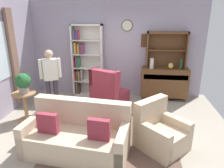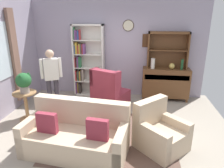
{
  "view_description": "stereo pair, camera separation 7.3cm",
  "coord_description": "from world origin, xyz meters",
  "px_view_note": "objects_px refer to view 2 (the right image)",
  "views": [
    {
      "loc": [
        0.59,
        -3.94,
        2.35
      ],
      "look_at": [
        0.1,
        0.2,
        0.95
      ],
      "focal_mm": 33.23,
      "sensor_mm": 36.0,
      "label": 1
    },
    {
      "loc": [
        0.66,
        -3.93,
        2.35
      ],
      "look_at": [
        0.1,
        0.2,
        0.95
      ],
      "focal_mm": 33.23,
      "sensor_mm": 36.0,
      "label": 2
    }
  ],
  "objects_px": {
    "bottle_wine": "(182,64)",
    "potted_plant_large": "(24,81)",
    "bookshelf": "(86,61)",
    "book_stack": "(86,109)",
    "wingback_chair": "(109,93)",
    "vase_tall": "(153,64)",
    "armchair_floral": "(160,133)",
    "potted_plant_small": "(45,114)",
    "sideboard": "(165,82)",
    "vase_round": "(172,66)",
    "couch_floral": "(77,135)",
    "sideboard_hutch": "(168,45)",
    "coffee_table": "(91,112)",
    "person_reading": "(52,76)",
    "plant_stand": "(26,103)"
  },
  "relations": [
    {
      "from": "vase_round",
      "to": "book_stack",
      "type": "distance_m",
      "value": 2.75
    },
    {
      "from": "vase_round",
      "to": "coffee_table",
      "type": "distance_m",
      "value": 2.66
    },
    {
      "from": "sideboard",
      "to": "vase_tall",
      "type": "relative_size",
      "value": 4.51
    },
    {
      "from": "armchair_floral",
      "to": "potted_plant_small",
      "type": "bearing_deg",
      "value": 164.77
    },
    {
      "from": "potted_plant_small",
      "to": "book_stack",
      "type": "height_order",
      "value": "book_stack"
    },
    {
      "from": "sideboard_hutch",
      "to": "sideboard",
      "type": "bearing_deg",
      "value": -90.0
    },
    {
      "from": "plant_stand",
      "to": "book_stack",
      "type": "distance_m",
      "value": 1.5
    },
    {
      "from": "armchair_floral",
      "to": "potted_plant_large",
      "type": "height_order",
      "value": "potted_plant_large"
    },
    {
      "from": "vase_round",
      "to": "bookshelf",
      "type": "bearing_deg",
      "value": 176.44
    },
    {
      "from": "armchair_floral",
      "to": "potted_plant_small",
      "type": "xyz_separation_m",
      "value": [
        -2.53,
        0.69,
        -0.13
      ]
    },
    {
      "from": "potted_plant_small",
      "to": "coffee_table",
      "type": "bearing_deg",
      "value": -6.54
    },
    {
      "from": "bookshelf",
      "to": "vase_round",
      "type": "relative_size",
      "value": 12.35
    },
    {
      "from": "sideboard",
      "to": "coffee_table",
      "type": "distance_m",
      "value": 2.54
    },
    {
      "from": "sideboard",
      "to": "bottle_wine",
      "type": "bearing_deg",
      "value": -12.89
    },
    {
      "from": "sideboard_hutch",
      "to": "bottle_wine",
      "type": "relative_size",
      "value": 3.77
    },
    {
      "from": "wingback_chair",
      "to": "person_reading",
      "type": "xyz_separation_m",
      "value": [
        -1.38,
        -0.36,
        0.52
      ]
    },
    {
      "from": "vase_round",
      "to": "potted_plant_small",
      "type": "height_order",
      "value": "vase_round"
    },
    {
      "from": "bookshelf",
      "to": "book_stack",
      "type": "distance_m",
      "value": 2.14
    },
    {
      "from": "sideboard",
      "to": "vase_round",
      "type": "distance_m",
      "value": 0.52
    },
    {
      "from": "vase_tall",
      "to": "book_stack",
      "type": "relative_size",
      "value": 1.44
    },
    {
      "from": "sideboard_hutch",
      "to": "wingback_chair",
      "type": "distance_m",
      "value": 2.11
    },
    {
      "from": "sideboard",
      "to": "vase_tall",
      "type": "distance_m",
      "value": 0.68
    },
    {
      "from": "person_reading",
      "to": "armchair_floral",
      "type": "bearing_deg",
      "value": -26.85
    },
    {
      "from": "bottle_wine",
      "to": "potted_plant_large",
      "type": "distance_m",
      "value": 4.02
    },
    {
      "from": "couch_floral",
      "to": "potted_plant_small",
      "type": "bearing_deg",
      "value": 136.79
    },
    {
      "from": "bookshelf",
      "to": "bottle_wine",
      "type": "bearing_deg",
      "value": -3.69
    },
    {
      "from": "sideboard",
      "to": "plant_stand",
      "type": "relative_size",
      "value": 1.91
    },
    {
      "from": "wingback_chair",
      "to": "person_reading",
      "type": "bearing_deg",
      "value": -165.45
    },
    {
      "from": "vase_round",
      "to": "book_stack",
      "type": "bearing_deg",
      "value": -136.62
    },
    {
      "from": "plant_stand",
      "to": "couch_floral",
      "type": "bearing_deg",
      "value": -33.58
    },
    {
      "from": "vase_tall",
      "to": "wingback_chair",
      "type": "height_order",
      "value": "vase_tall"
    },
    {
      "from": "sideboard",
      "to": "potted_plant_small",
      "type": "bearing_deg",
      "value": -149.04
    },
    {
      "from": "armchair_floral",
      "to": "wingback_chair",
      "type": "height_order",
      "value": "wingback_chair"
    },
    {
      "from": "couch_floral",
      "to": "potted_plant_large",
      "type": "height_order",
      "value": "potted_plant_large"
    },
    {
      "from": "sideboard_hutch",
      "to": "person_reading",
      "type": "height_order",
      "value": "sideboard_hutch"
    },
    {
      "from": "bookshelf",
      "to": "person_reading",
      "type": "distance_m",
      "value": 1.33
    },
    {
      "from": "armchair_floral",
      "to": "coffee_table",
      "type": "bearing_deg",
      "value": 158.3
    },
    {
      "from": "couch_floral",
      "to": "vase_round",
      "type": "bearing_deg",
      "value": 53.74
    },
    {
      "from": "vase_round",
      "to": "potted_plant_small",
      "type": "bearing_deg",
      "value": -151.12
    },
    {
      "from": "wingback_chair",
      "to": "vase_tall",
      "type": "bearing_deg",
      "value": 30.69
    },
    {
      "from": "wingback_chair",
      "to": "coffee_table",
      "type": "height_order",
      "value": "wingback_chair"
    },
    {
      "from": "plant_stand",
      "to": "person_reading",
      "type": "xyz_separation_m",
      "value": [
        0.42,
        0.6,
        0.49
      ]
    },
    {
      "from": "vase_tall",
      "to": "wingback_chair",
      "type": "distance_m",
      "value": 1.48
    },
    {
      "from": "bottle_wine",
      "to": "couch_floral",
      "type": "relative_size",
      "value": 0.15
    },
    {
      "from": "potted_plant_small",
      "to": "armchair_floral",
      "type": "bearing_deg",
      "value": -15.23
    },
    {
      "from": "armchair_floral",
      "to": "person_reading",
      "type": "distance_m",
      "value": 2.94
    },
    {
      "from": "wingback_chair",
      "to": "potted_plant_large",
      "type": "xyz_separation_m",
      "value": [
        -1.75,
        -0.99,
        0.57
      ]
    },
    {
      "from": "bookshelf",
      "to": "potted_plant_small",
      "type": "relative_size",
      "value": 7.74
    },
    {
      "from": "bookshelf",
      "to": "sideboard",
      "type": "relative_size",
      "value": 1.62
    },
    {
      "from": "sideboard",
      "to": "person_reading",
      "type": "relative_size",
      "value": 0.83
    }
  ]
}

